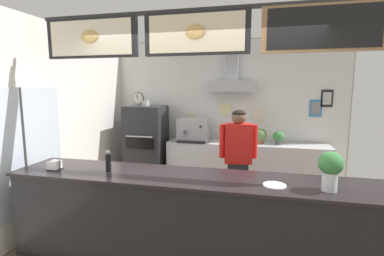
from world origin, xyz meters
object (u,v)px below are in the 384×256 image
(potted_oregano, at_px, (279,137))
(pepper_grinder, at_px, (108,161))
(basil_vase, at_px, (330,169))
(potted_basil, at_px, (260,135))
(napkin_holder, at_px, (55,165))
(condiment_plate, at_px, (274,185))
(pizza_oven, at_px, (147,146))
(espresso_machine, at_px, (194,130))
(shop_worker, at_px, (238,161))

(potted_oregano, relative_size, pepper_grinder, 0.98)
(potted_oregano, bearing_deg, basil_vase, -83.76)
(potted_basil, bearing_deg, napkin_holder, -131.39)
(potted_oregano, xyz_separation_m, condiment_plate, (-0.19, -2.52, -0.03))
(pizza_oven, bearing_deg, napkin_holder, -92.46)
(espresso_machine, distance_m, condiment_plate, 2.85)
(potted_oregano, relative_size, condiment_plate, 1.09)
(napkin_holder, bearing_deg, basil_vase, -0.18)
(shop_worker, height_order, potted_oregano, shop_worker)
(espresso_machine, bearing_deg, condiment_plate, -61.51)
(pizza_oven, distance_m, pepper_grinder, 2.43)
(pizza_oven, height_order, pepper_grinder, pizza_oven)
(pizza_oven, relative_size, espresso_machine, 2.92)
(espresso_machine, distance_m, potted_basil, 1.22)
(pizza_oven, relative_size, basil_vase, 4.72)
(pizza_oven, distance_m, espresso_machine, 0.98)
(pizza_oven, distance_m, basil_vase, 3.67)
(basil_vase, bearing_deg, espresso_machine, 125.92)
(potted_oregano, relative_size, basil_vase, 0.66)
(condiment_plate, relative_size, pepper_grinder, 0.90)
(basil_vase, bearing_deg, napkin_holder, 179.82)
(napkin_holder, height_order, basil_vase, basil_vase)
(condiment_plate, bearing_deg, napkin_holder, -179.84)
(shop_worker, height_order, napkin_holder, shop_worker)
(potted_basil, height_order, napkin_holder, potted_basil)
(potted_oregano, height_order, basil_vase, basil_vase)
(potted_basil, distance_m, condiment_plate, 2.54)
(shop_worker, bearing_deg, napkin_holder, 26.81)
(pizza_oven, xyz_separation_m, pepper_grinder, (0.53, -2.34, 0.34))
(potted_basil, distance_m, napkin_holder, 3.39)
(pepper_grinder, bearing_deg, pizza_oven, 102.73)
(pizza_oven, distance_m, shop_worker, 2.11)
(potted_oregano, xyz_separation_m, pepper_grinder, (-1.93, -2.47, 0.08))
(pizza_oven, height_order, potted_basil, pizza_oven)
(pizza_oven, bearing_deg, basil_vase, -41.41)
(espresso_machine, bearing_deg, napkin_holder, -112.12)
(pizza_oven, xyz_separation_m, espresso_machine, (0.92, 0.10, 0.34))
(basil_vase, bearing_deg, pepper_grinder, 178.14)
(espresso_machine, distance_m, potted_oregano, 1.55)
(napkin_holder, bearing_deg, potted_oregano, 44.61)
(napkin_holder, bearing_deg, potted_basil, 48.61)
(shop_worker, distance_m, potted_oregano, 1.33)
(espresso_machine, height_order, potted_oregano, espresso_machine)
(pepper_grinder, bearing_deg, potted_basil, 57.03)
(shop_worker, height_order, basil_vase, shop_worker)
(shop_worker, xyz_separation_m, basil_vase, (0.90, -1.37, 0.33))
(potted_oregano, distance_m, potted_basil, 0.32)
(espresso_machine, xyz_separation_m, pepper_grinder, (-0.39, -2.44, -0.00))
(condiment_plate, height_order, basil_vase, basil_vase)
(pizza_oven, distance_m, potted_oregano, 2.48)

